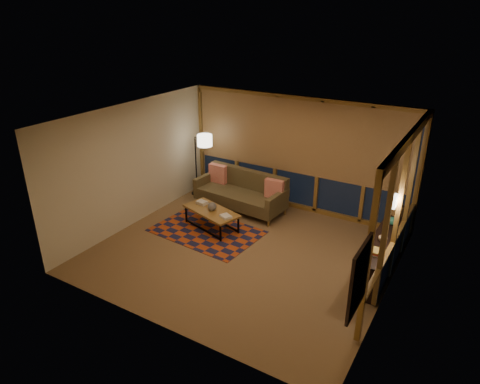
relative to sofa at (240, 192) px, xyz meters
The scene contains 21 objects.
floor 2.04m from the sofa, 57.15° to the right, with size 5.50×5.00×0.01m, color #99714A.
ceiling 3.00m from the sofa, 57.15° to the right, with size 5.50×5.00×0.01m, color #ECE4CA.
walls 2.18m from the sofa, 57.15° to the right, with size 5.51×5.01×2.70m.
window_wall_back 1.60m from the sofa, 35.23° to the left, with size 5.30×0.16×2.60m, color olive, non-canonical shape.
window_wall_right 4.01m from the sofa, 15.88° to the right, with size 0.16×3.70×2.60m, color olive, non-canonical shape.
wall_art 5.27m from the sofa, 42.90° to the right, with size 0.06×0.74×0.94m, color red, non-canonical shape.
wall_sconce 4.05m from the sofa, 18.25° to the right, with size 0.12×0.18×0.22m, color white, non-canonical shape.
sofa is the anchor object (origin of this frame).
pillow_left 0.85m from the sofa, 162.54° to the left, with size 0.47×0.16×0.47m, color red, non-canonical shape.
pillow_right 0.89m from the sofa, ahead, with size 0.44×0.15×0.44m, color red, non-canonical shape.
area_rug 1.42m from the sofa, 91.82° to the right, with size 2.25×1.50×0.01m, color #AD4216.
coffee_table 1.17m from the sofa, 91.96° to the right, with size 1.30×0.60×0.43m, color olive, non-canonical shape.
book_stack_a 1.08m from the sofa, 111.22° to the right, with size 0.26×0.21×0.08m, color silver, non-canonical shape.
book_stack_b 1.33m from the sofa, 71.63° to the right, with size 0.25×0.19×0.05m, color silver, non-canonical shape.
ceramic_pot 1.16m from the sofa, 90.56° to the right, with size 0.19×0.19×0.19m, color #2F2F2F.
floor_lamp 1.51m from the sofa, behind, with size 0.56×0.36×1.67m, color black, non-canonical shape.
bookshelf 3.63m from the sofa, 10.62° to the right, with size 0.40×2.70×0.67m, color black, non-canonical shape.
basket 3.56m from the sofa, ahead, with size 0.22×0.22×0.16m, color olive.
teal_bowl 3.60m from the sofa, ahead, with size 0.16×0.16×0.16m, color #2B8674.
vase 3.73m from the sofa, 16.31° to the right, with size 0.16×0.16×0.17m, color tan.
shelf_book_stack 3.89m from the sofa, 23.18° to the right, with size 0.17×0.24×0.07m, color silver, non-canonical shape.
Camera 1 is at (3.70, -6.33, 4.49)m, focal length 32.00 mm.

